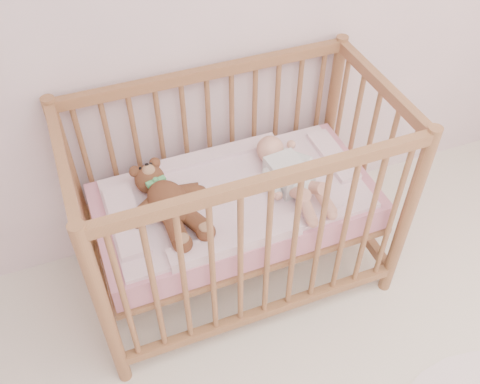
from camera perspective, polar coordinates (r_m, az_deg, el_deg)
name	(u,v)px	position (r m, az deg, el deg)	size (l,w,h in m)	color
crib	(236,203)	(2.36, -0.44, -1.23)	(1.36, 0.76, 1.00)	#986040
mattress	(236,206)	(2.37, -0.43, -1.48)	(1.22, 0.62, 0.13)	pink
blanket	(236,194)	(2.32, -0.44, -0.22)	(1.10, 0.58, 0.06)	#F6A9C0
baby	(289,171)	(2.33, 5.22, 2.26)	(0.27, 0.56, 0.13)	silver
teddy_bear	(169,202)	(2.19, -7.58, -1.02)	(0.36, 0.51, 0.14)	brown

